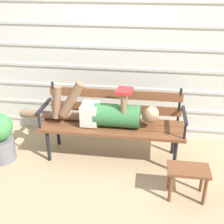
% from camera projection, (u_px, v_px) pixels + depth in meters
% --- Properties ---
extents(ground_plane, '(12.00, 12.00, 0.00)m').
position_uv_depth(ground_plane, '(110.00, 163.00, 3.56)').
color(ground_plane, tan).
extents(house_siding, '(5.24, 0.08, 2.53)m').
position_uv_depth(house_siding, '(119.00, 47.00, 3.71)').
color(house_siding, beige).
rests_on(house_siding, ground).
extents(park_bench, '(1.74, 0.51, 0.88)m').
position_uv_depth(park_bench, '(113.00, 120.00, 3.53)').
color(park_bench, brown).
rests_on(park_bench, ground).
extents(reclining_person, '(1.74, 0.28, 0.57)m').
position_uv_depth(reclining_person, '(105.00, 113.00, 3.43)').
color(reclining_person, '#33703D').
extents(footstool, '(0.42, 0.25, 0.36)m').
position_uv_depth(footstool, '(188.00, 175.00, 2.91)').
color(footstool, brown).
rests_on(footstool, ground).
extents(potted_plant, '(0.35, 0.35, 0.64)m').
position_uv_depth(potted_plant, '(0.00, 136.00, 3.49)').
color(potted_plant, slate).
rests_on(potted_plant, ground).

